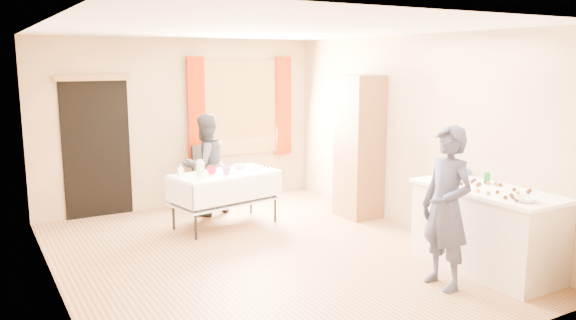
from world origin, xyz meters
TOP-DOWN VIEW (x-y plane):
  - floor at (0.00, 0.00)m, footprint 4.50×5.50m
  - ceiling at (0.00, 0.00)m, footprint 4.50×5.50m
  - wall_back at (0.00, 2.76)m, footprint 4.50×0.02m
  - wall_front at (0.00, -2.76)m, footprint 4.50×0.02m
  - wall_left at (-2.26, 0.00)m, footprint 0.02×5.50m
  - wall_right at (2.26, 0.00)m, footprint 0.02×5.50m
  - window_frame at (1.00, 2.72)m, footprint 1.32×0.06m
  - window_pane at (1.00, 2.71)m, footprint 1.20×0.02m
  - curtain_left at (0.22, 2.67)m, footprint 0.28×0.06m
  - curtain_right at (1.78, 2.67)m, footprint 0.28×0.06m
  - doorway at (-1.30, 2.73)m, footprint 0.95×0.04m
  - door_lintel at (-1.30, 2.70)m, footprint 1.05×0.06m
  - cabinet at (1.99, 0.82)m, footprint 0.50×0.60m
  - counter at (1.89, -1.60)m, footprint 0.77×1.63m
  - party_table at (0.10, 1.34)m, footprint 1.56×0.98m
  - chair at (0.31, 2.45)m, footprint 0.48×0.48m
  - girl at (1.15, -1.73)m, footprint 0.60×0.40m
  - woman at (0.09, 2.02)m, footprint 1.00×0.92m
  - soda_can at (2.06, -1.43)m, footprint 0.08×0.08m
  - mixing_bowl at (1.73, -2.20)m, footprint 0.31×0.31m
  - foam_block at (1.85, -1.05)m, footprint 0.17×0.13m
  - blue_basket at (2.11, -0.89)m, footprint 0.35×0.30m
  - pitcher at (-0.32, 1.15)m, footprint 0.11×0.11m
  - cup_red at (-0.09, 1.33)m, footprint 0.19×0.19m
  - cup_rainbow at (0.07, 1.20)m, footprint 0.16×0.16m
  - small_bowl at (0.40, 1.52)m, footprint 0.25×0.25m
  - pastry_tray at (0.63, 1.28)m, footprint 0.29×0.21m
  - bottle at (-0.50, 1.44)m, footprint 0.09×0.09m
  - cake_balls at (1.85, -1.65)m, footprint 0.51×1.00m

SIDE VIEW (x-z plane):
  - floor at x=0.00m, z-range -0.02..0.00m
  - chair at x=0.31m, z-range -0.19..0.77m
  - party_table at x=0.10m, z-range 0.07..0.82m
  - counter at x=1.89m, z-range 0.00..0.91m
  - woman at x=0.09m, z-range 0.00..1.50m
  - pastry_tray at x=0.63m, z-range 0.75..0.77m
  - small_bowl at x=0.40m, z-range 0.75..0.81m
  - cup_red at x=-0.09m, z-range 0.75..0.85m
  - cup_rainbow at x=0.07m, z-range 0.75..0.87m
  - girl at x=1.15m, z-range 0.00..1.64m
  - bottle at x=-0.50m, z-range 0.75..0.91m
  - pitcher at x=-0.32m, z-range 0.75..0.97m
  - cake_balls at x=1.85m, z-range 0.91..0.95m
  - mixing_bowl at x=1.73m, z-range 0.91..0.96m
  - foam_block at x=1.85m, z-range 0.91..0.99m
  - blue_basket at x=2.11m, z-range 0.91..0.99m
  - soda_can at x=2.06m, z-range 0.91..1.03m
  - doorway at x=-1.30m, z-range 0.00..2.00m
  - cabinet at x=1.99m, z-range 0.00..2.06m
  - wall_back at x=0.00m, z-range 0.00..2.60m
  - wall_front at x=0.00m, z-range 0.00..2.60m
  - wall_left at x=-2.26m, z-range 0.00..2.60m
  - wall_right at x=2.26m, z-range 0.00..2.60m
  - window_frame at x=1.00m, z-range 0.74..2.26m
  - window_pane at x=1.00m, z-range 0.80..2.20m
  - curtain_left at x=0.22m, z-range 0.67..2.33m
  - curtain_right at x=1.78m, z-range 0.67..2.33m
  - door_lintel at x=-1.30m, z-range 1.98..2.06m
  - ceiling at x=0.00m, z-range 2.60..2.62m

